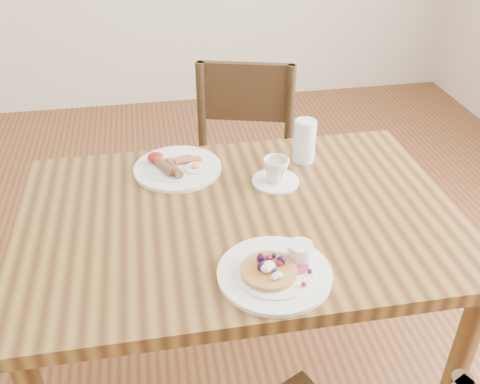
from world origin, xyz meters
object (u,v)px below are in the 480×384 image
(chair_far, at_px, (242,167))
(breakfast_plate, at_px, (176,167))
(pancake_plate, at_px, (276,270))
(water_glass, at_px, (304,141))
(dining_table, at_px, (240,242))
(teacup_saucer, at_px, (276,173))

(chair_far, bearing_deg, breakfast_plate, 70.76)
(pancake_plate, relative_size, breakfast_plate, 1.00)
(chair_far, height_order, pancake_plate, chair_far)
(chair_far, height_order, water_glass, water_glass)
(dining_table, xyz_separation_m, breakfast_plate, (-0.15, 0.26, 0.11))
(breakfast_plate, height_order, teacup_saucer, teacup_saucer)
(chair_far, bearing_deg, teacup_saucer, 105.70)
(chair_far, height_order, teacup_saucer, chair_far)
(dining_table, distance_m, breakfast_plate, 0.32)
(teacup_saucer, bearing_deg, chair_far, 90.18)
(chair_far, bearing_deg, water_glass, 121.47)
(breakfast_plate, xyz_separation_m, water_glass, (0.40, -0.01, 0.06))
(pancake_plate, relative_size, teacup_saucer, 1.93)
(teacup_saucer, bearing_deg, breakfast_plate, 156.75)
(pancake_plate, bearing_deg, breakfast_plate, 110.50)
(breakfast_plate, height_order, water_glass, water_glass)
(chair_far, distance_m, breakfast_plate, 0.57)
(chair_far, distance_m, water_glass, 0.54)
(pancake_plate, xyz_separation_m, water_glass, (0.21, 0.51, 0.05))
(dining_table, relative_size, breakfast_plate, 4.44)
(pancake_plate, bearing_deg, dining_table, 98.83)
(dining_table, height_order, pancake_plate, pancake_plate)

